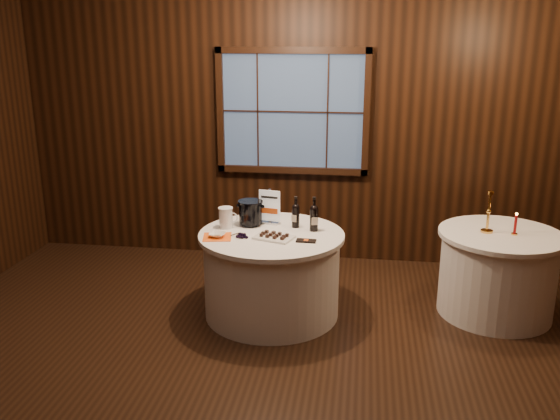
% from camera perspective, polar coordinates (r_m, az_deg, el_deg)
% --- Properties ---
extents(ground, '(6.00, 6.00, 0.00)m').
position_cam_1_polar(ground, '(4.62, -2.78, -15.34)').
color(ground, black).
rests_on(ground, ground).
extents(back_wall, '(6.00, 0.10, 3.00)m').
position_cam_1_polar(back_wall, '(6.44, 1.22, 8.53)').
color(back_wall, black).
rests_on(back_wall, ground).
extents(main_table, '(1.28, 1.28, 0.77)m').
position_cam_1_polar(main_table, '(5.32, -0.81, -6.15)').
color(main_table, white).
rests_on(main_table, ground).
extents(side_table, '(1.08, 1.08, 0.77)m').
position_cam_1_polar(side_table, '(5.68, 20.17, -5.72)').
color(side_table, white).
rests_on(side_table, ground).
extents(sign_stand, '(0.20, 0.13, 0.33)m').
position_cam_1_polar(sign_stand, '(5.42, -0.98, -0.18)').
color(sign_stand, silver).
rests_on(sign_stand, main_table).
extents(port_bottle_left, '(0.07, 0.08, 0.29)m').
position_cam_1_polar(port_bottle_left, '(5.31, 1.52, -0.39)').
color(port_bottle_left, black).
rests_on(port_bottle_left, main_table).
extents(port_bottle_right, '(0.07, 0.08, 0.31)m').
position_cam_1_polar(port_bottle_right, '(5.22, 3.29, -0.60)').
color(port_bottle_right, black).
rests_on(port_bottle_right, main_table).
extents(ice_bucket, '(0.23, 0.23, 0.23)m').
position_cam_1_polar(ice_bucket, '(5.37, -2.85, -0.23)').
color(ice_bucket, black).
rests_on(ice_bucket, main_table).
extents(chocolate_plate, '(0.37, 0.30, 0.05)m').
position_cam_1_polar(chocolate_plate, '(5.05, -0.59, -2.56)').
color(chocolate_plate, white).
rests_on(chocolate_plate, main_table).
extents(chocolate_box, '(0.17, 0.09, 0.01)m').
position_cam_1_polar(chocolate_box, '(4.98, 2.53, -2.98)').
color(chocolate_box, black).
rests_on(chocolate_box, main_table).
extents(grape_bunch, '(0.18, 0.10, 0.04)m').
position_cam_1_polar(grape_bunch, '(5.08, -3.66, -2.44)').
color(grape_bunch, black).
rests_on(grape_bunch, main_table).
extents(glass_pitcher, '(0.17, 0.13, 0.19)m').
position_cam_1_polar(glass_pitcher, '(5.33, -5.22, -0.73)').
color(glass_pitcher, white).
rests_on(glass_pitcher, main_table).
extents(orange_napkin, '(0.28, 0.28, 0.00)m').
position_cam_1_polar(orange_napkin, '(5.11, -6.06, -2.60)').
color(orange_napkin, '#FC5E15').
rests_on(orange_napkin, main_table).
extents(cracker_bowl, '(0.15, 0.15, 0.03)m').
position_cam_1_polar(cracker_bowl, '(5.11, -6.06, -2.39)').
color(cracker_bowl, white).
rests_on(cracker_bowl, orange_napkin).
extents(brass_candlestick, '(0.11, 0.11, 0.38)m').
position_cam_1_polar(brass_candlestick, '(5.48, 19.39, -0.68)').
color(brass_candlestick, gold).
rests_on(brass_candlestick, side_table).
extents(red_candle, '(0.05, 0.05, 0.20)m').
position_cam_1_polar(red_candle, '(5.51, 21.70, -1.44)').
color(red_candle, gold).
rests_on(red_candle, side_table).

